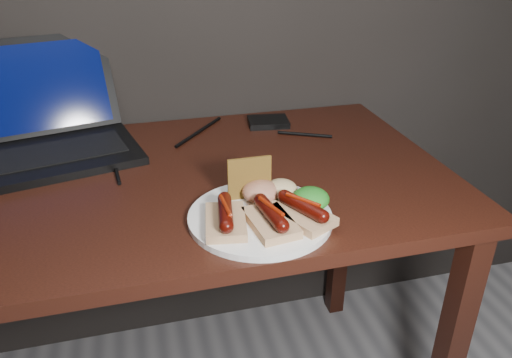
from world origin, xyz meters
The scene contains 12 objects.
desk centered at (0.00, 1.38, 0.66)m, with size 1.40×0.70×0.75m.
laptop centered at (-0.19, 1.59, 0.80)m, with size 0.46×0.42×0.25m.
hard_drive centered at (0.38, 1.63, 0.76)m, with size 0.11×0.08×0.02m, color black.
desk_cables centered at (0.01, 1.51, 0.75)m, with size 0.98×0.37×0.01m.
plate centered at (0.23, 1.16, 0.76)m, with size 0.27×0.27×0.01m, color white.
bread_sausage_left centered at (0.16, 1.14, 0.78)m, with size 0.09×0.12×0.04m.
bread_sausage_center centered at (0.24, 1.12, 0.78)m, with size 0.08×0.12×0.04m.
bread_sausage_right centered at (0.30, 1.13, 0.78)m, with size 0.11×0.13×0.04m.
crispbread centered at (0.23, 1.23, 0.80)m, with size 0.09×0.01×0.09m, color olive.
salad_greens centered at (0.33, 1.16, 0.78)m, with size 0.07×0.07×0.04m, color #1C5B12.
salsa_mound centered at (0.25, 1.21, 0.78)m, with size 0.07×0.07×0.04m, color maroon.
coleslaw_mound centered at (0.29, 1.22, 0.78)m, with size 0.06×0.06×0.04m, color beige.
Camera 1 is at (0.03, 0.41, 1.24)m, focal length 35.00 mm.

